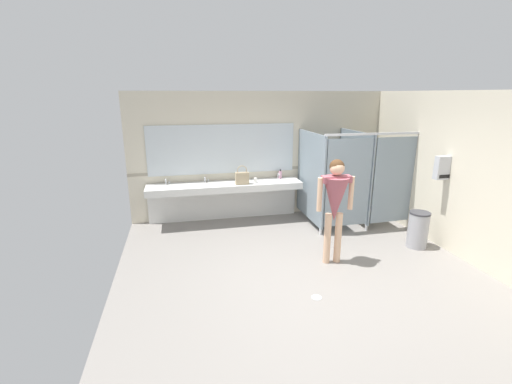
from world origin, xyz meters
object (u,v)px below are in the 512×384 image
Objects in this scene: person_standing at (335,199)px; handbag at (242,178)px; paper_cup at (255,180)px; trash_bin at (418,230)px; paper_towel_dispenser_upper at (444,168)px; soap_dispenser at (280,174)px.

person_standing is 4.33× the size of handbag.
trash_bin is at bearing -36.58° from paper_cup.
paper_towel_dispenser_upper is 1.16m from trash_bin.
paper_cup is at bearing 111.02° from person_standing.
paper_towel_dispenser_upper reaches higher than trash_bin.
paper_towel_dispenser_upper reaches higher than handbag.
trash_bin is (-0.35, 0.00, -1.10)m from paper_towel_dispenser_upper.
paper_towel_dispenser_upper is 3.17m from soap_dispenser.
soap_dispenser is 0.68m from paper_cup.
trash_bin is at bearing 179.92° from paper_towel_dispenser_upper.
paper_towel_dispenser_upper reaches higher than soap_dispenser.
paper_towel_dispenser_upper is 0.24× the size of person_standing.
person_standing is 2.25m from paper_cup.
trash_bin is at bearing 7.05° from person_standing.
person_standing is at bearing -85.54° from soap_dispenser.
soap_dispenser is (-2.27, 2.16, -0.49)m from paper_towel_dispenser_upper.
person_standing is at bearing -61.86° from handbag.
paper_towel_dispenser_upper is at bearing -29.96° from handbag.
handbag is (-3.18, 1.83, -0.44)m from paper_towel_dispenser_upper.
handbag reaches higher than paper_cup.
person_standing is 15.77× the size of paper_cup.
paper_cup is (-2.53, 1.88, 0.58)m from trash_bin.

